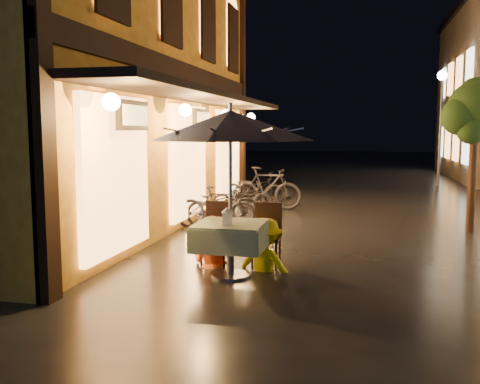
% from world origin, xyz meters
% --- Properties ---
extents(ground, '(90.00, 90.00, 0.00)m').
position_xyz_m(ground, '(0.00, 0.00, 0.00)').
color(ground, black).
rests_on(ground, ground).
extents(west_building, '(5.90, 11.40, 7.40)m').
position_xyz_m(west_building, '(-5.72, 4.00, 3.71)').
color(west_building, '#C37920').
rests_on(west_building, ground).
extents(street_tree, '(1.43, 1.20, 3.15)m').
position_xyz_m(street_tree, '(2.41, 4.51, 2.42)').
color(street_tree, black).
rests_on(street_tree, ground).
extents(streetlamp_far, '(0.36, 0.36, 4.23)m').
position_xyz_m(streetlamp_far, '(3.00, 14.00, 2.92)').
color(streetlamp_far, '#59595E').
rests_on(streetlamp_far, ground).
extents(cafe_table, '(0.99, 0.99, 0.78)m').
position_xyz_m(cafe_table, '(-1.57, 0.21, 0.59)').
color(cafe_table, '#59595E').
rests_on(cafe_table, ground).
extents(patio_umbrella, '(2.32, 2.32, 2.46)m').
position_xyz_m(patio_umbrella, '(-1.57, 0.21, 2.15)').
color(patio_umbrella, '#59595E').
rests_on(patio_umbrella, ground).
extents(cafe_chair_left, '(0.42, 0.42, 0.97)m').
position_xyz_m(cafe_chair_left, '(-1.97, 0.94, 0.54)').
color(cafe_chair_left, black).
rests_on(cafe_chair_left, ground).
extents(cafe_chair_right, '(0.42, 0.42, 0.97)m').
position_xyz_m(cafe_chair_right, '(-1.17, 0.94, 0.54)').
color(cafe_chair_right, black).
rests_on(cafe_chair_right, ground).
extents(table_lantern, '(0.16, 0.16, 0.25)m').
position_xyz_m(table_lantern, '(-1.57, 0.01, 0.92)').
color(table_lantern, white).
rests_on(table_lantern, cafe_table).
extents(person_orange, '(0.87, 0.76, 1.50)m').
position_xyz_m(person_orange, '(-1.98, 0.81, 0.75)').
color(person_orange, orange).
rests_on(person_orange, ground).
extents(person_yellow, '(1.08, 0.77, 1.51)m').
position_xyz_m(person_yellow, '(-1.16, 0.71, 0.76)').
color(person_yellow, '#FEE605').
rests_on(person_yellow, ground).
extents(bicycle_0, '(1.93, 1.30, 0.96)m').
position_xyz_m(bicycle_0, '(-2.77, 3.96, 0.48)').
color(bicycle_0, black).
rests_on(bicycle_0, ground).
extents(bicycle_1, '(1.53, 0.59, 0.90)m').
position_xyz_m(bicycle_1, '(-2.70, 3.86, 0.45)').
color(bicycle_1, black).
rests_on(bicycle_1, ground).
extents(bicycle_2, '(1.61, 1.04, 0.80)m').
position_xyz_m(bicycle_2, '(-2.65, 5.76, 0.40)').
color(bicycle_2, black).
rests_on(bicycle_2, ground).
extents(bicycle_3, '(1.87, 0.60, 1.11)m').
position_xyz_m(bicycle_3, '(-2.21, 6.76, 0.56)').
color(bicycle_3, black).
rests_on(bicycle_3, ground).
extents(bicycle_4, '(1.79, 0.70, 0.93)m').
position_xyz_m(bicycle_4, '(-2.69, 7.41, 0.46)').
color(bicycle_4, black).
rests_on(bicycle_4, ground).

